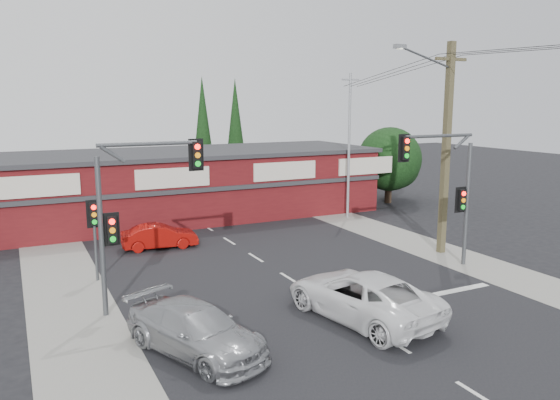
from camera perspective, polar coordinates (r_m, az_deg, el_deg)
name	(u,v)px	position (r m, az deg, el deg)	size (l,w,h in m)	color
ground	(323,299)	(20.73, 4.49, -10.31)	(120.00, 120.00, 0.00)	black
road_strip	(266,264)	(24.92, -1.46, -6.71)	(14.00, 70.00, 0.01)	black
verge_left	(67,293)	(22.85, -21.41, -9.00)	(3.00, 70.00, 0.02)	gray
verge_right	(414,243)	(29.39, 13.78, -4.37)	(3.00, 70.00, 0.02)	gray
stop_line	(423,297)	(21.55, 14.73, -9.77)	(6.50, 0.35, 0.01)	silver
white_suv	(362,295)	(18.93, 8.54, -9.82)	(2.67, 5.80, 1.61)	white
silver_suv	(195,330)	(16.49, -8.84, -13.26)	(2.01, 4.95, 1.44)	#9B9DA0
red_sedan	(160,236)	(28.08, -12.47, -3.72)	(1.30, 3.72, 1.23)	#990E09
lane_dashes	(310,291)	(21.53, 3.12, -9.45)	(0.12, 39.59, 0.01)	silver
shop_building	(172,184)	(35.18, -11.24, 1.63)	(27.30, 8.40, 4.22)	#4D0F12
tree_cluster	(388,163)	(40.73, 11.18, 3.86)	(5.90, 5.10, 5.50)	#2D2116
conifer_near	(203,125)	(42.86, -8.06, 7.72)	(1.80, 1.80, 9.25)	#2D2116
conifer_far	(235,124)	(45.94, -4.68, 7.95)	(1.80, 1.80, 9.25)	#2D2116
traffic_mast_left	(132,201)	(19.26, -15.20, -0.09)	(3.77, 0.27, 5.97)	#47494C
traffic_mast_right	(449,180)	(24.65, 17.23, 2.03)	(3.96, 0.27, 5.97)	#47494C
pedestal_signal	(94,224)	(23.31, -18.84, -2.35)	(0.55, 0.27, 3.38)	#47494C
utility_pole	(444,142)	(26.96, 16.81, 5.82)	(4.38, 0.59, 10.00)	brown
steel_pole	(349,144)	(34.48, 7.23, 5.87)	(1.20, 0.16, 9.00)	gray
power_lines	(556,53)	(23.38, 26.90, 13.52)	(2.01, 29.00, 1.22)	black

